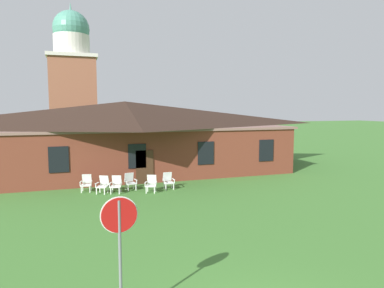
# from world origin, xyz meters

# --- Properties ---
(brick_building) EXTENTS (23.42, 10.40, 5.18)m
(brick_building) POSITION_xyz_m (0.00, 20.61, 2.64)
(brick_building) COLOR brown
(brick_building) RESTS_ON ground
(dome_tower) EXTENTS (5.18, 5.18, 16.12)m
(dome_tower) POSITION_xyz_m (-3.61, 35.51, 7.25)
(dome_tower) COLOR #93563D
(dome_tower) RESTS_ON ground
(stop_sign) EXTENTS (0.81, 0.07, 2.82)m
(stop_sign) POSITION_xyz_m (-2.72, 1.87, 2.01)
(stop_sign) COLOR slate
(stop_sign) RESTS_ON ground
(lawn_chair_by_porch) EXTENTS (0.72, 0.76, 0.96)m
(lawn_chair_by_porch) POSITION_xyz_m (-3.05, 14.67, 0.50)
(lawn_chair_by_porch) COLOR silver
(lawn_chair_by_porch) RESTS_ON ground
(lawn_chair_near_door) EXTENTS (0.82, 0.85, 0.96)m
(lawn_chair_near_door) POSITION_xyz_m (-2.19, 13.97, 0.50)
(lawn_chair_near_door) COLOR silver
(lawn_chair_near_door) RESTS_ON ground
(lawn_chair_left_end) EXTENTS (0.75, 0.81, 0.96)m
(lawn_chair_left_end) POSITION_xyz_m (-1.50, 13.79, 0.50)
(lawn_chair_left_end) COLOR silver
(lawn_chair_left_end) RESTS_ON ground
(lawn_chair_middle) EXTENTS (0.71, 0.75, 0.96)m
(lawn_chair_middle) POSITION_xyz_m (-0.65, 14.32, 0.50)
(lawn_chair_middle) COLOR white
(lawn_chair_middle) RESTS_ON ground
(lawn_chair_right_end) EXTENTS (0.78, 0.83, 0.96)m
(lawn_chair_right_end) POSITION_xyz_m (0.39, 13.34, 0.50)
(lawn_chair_right_end) COLOR silver
(lawn_chair_right_end) RESTS_ON ground
(lawn_chair_far_side) EXTENTS (0.64, 0.67, 0.96)m
(lawn_chair_far_side) POSITION_xyz_m (1.47, 13.79, 0.50)
(lawn_chair_far_side) COLOR white
(lawn_chair_far_side) RESTS_ON ground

